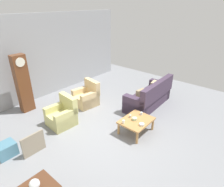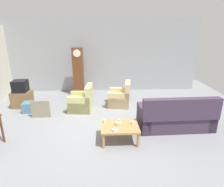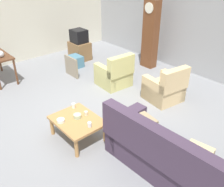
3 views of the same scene
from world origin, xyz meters
name	(u,v)px [view 1 (image 1 of 3)]	position (x,y,z in m)	size (l,w,h in m)	color
ground_plane	(108,127)	(0.00, 0.00, 0.00)	(10.40, 10.40, 0.00)	gray
garage_door_wall	(38,58)	(0.00, 3.60, 1.60)	(8.40, 0.16, 3.20)	#9EA0A5
couch_floral	(149,97)	(2.05, -0.23, 0.35)	(2.13, 0.94, 1.04)	#423347
armchair_olive_near	(62,116)	(-0.79, 1.23, 0.31)	(0.84, 0.81, 0.92)	#CCC67A
armchair_olive_far	(87,97)	(0.60, 1.61, 0.31)	(0.89, 0.87, 0.92)	#DEBD85
coffee_table_wood	(136,122)	(0.39, -0.77, 0.36)	(0.96, 0.76, 0.42)	#B27F47
grandfather_clock	(23,84)	(-1.07, 2.93, 1.02)	(0.44, 0.30, 2.03)	brown
framed_picture_leaning	(33,144)	(-2.07, 0.70, 0.29)	(0.60, 0.05, 0.58)	gray
storage_box_blue	(6,150)	(-2.58, 1.16, 0.18)	(0.46, 0.38, 0.35)	teal
glass_dome_cloche	(34,184)	(-2.86, -0.93, 0.86)	(0.18, 0.18, 0.18)	silver
cup_white_porcelain	(124,122)	(0.00, -0.59, 0.47)	(0.07, 0.07, 0.10)	white
cup_blue_rimmed	(141,113)	(0.72, -0.73, 0.47)	(0.07, 0.07, 0.09)	silver
cup_cream_tall	(130,116)	(0.38, -0.56, 0.46)	(0.07, 0.07, 0.08)	beige
bowl_white_stacked	(142,124)	(0.25, -1.04, 0.45)	(0.14, 0.14, 0.06)	white
bowl_shallow_green	(135,119)	(0.34, -0.73, 0.46)	(0.15, 0.15, 0.08)	#B2C69E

